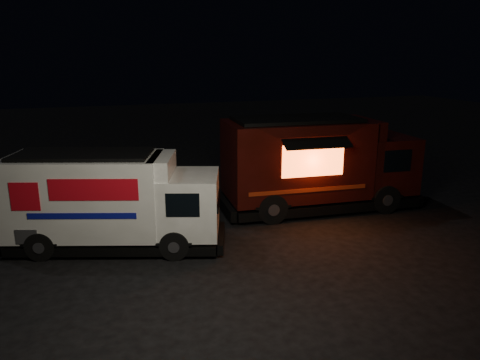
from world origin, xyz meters
TOP-DOWN VIEW (x-y plane):
  - ground at (0.00, 0.00)m, footprint 80.00×80.00m
  - white_truck at (-1.56, 1.39)m, footprint 6.42×3.79m
  - red_truck at (5.53, 2.79)m, footprint 7.18×3.02m

SIDE VIEW (x-z plane):
  - ground at x=0.00m, z-range 0.00..0.00m
  - white_truck at x=-1.56m, z-range 0.00..2.75m
  - red_truck at x=5.53m, z-range 0.00..3.27m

